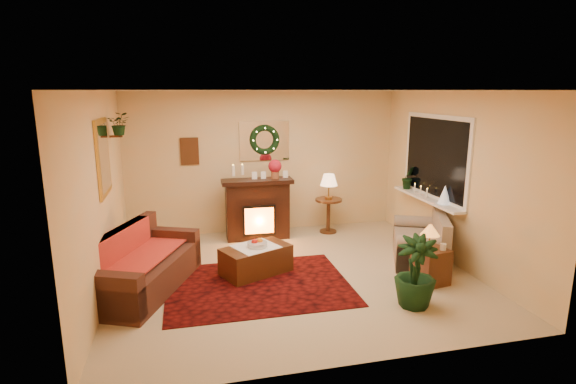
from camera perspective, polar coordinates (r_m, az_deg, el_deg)
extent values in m
plane|color=beige|center=(6.59, 0.71, -10.47)|extent=(5.00, 5.00, 0.00)
plane|color=white|center=(6.05, 0.78, 12.78)|extent=(5.00, 5.00, 0.00)
plane|color=#EFD88C|center=(8.36, -3.01, 3.80)|extent=(5.00, 5.00, 0.00)
plane|color=#EFD88C|center=(4.12, 8.40, -5.72)|extent=(5.00, 5.00, 0.00)
plane|color=#EFD88C|center=(6.10, -22.68, -0.52)|extent=(4.50, 4.50, 0.00)
plane|color=#EFD88C|center=(7.21, 20.42, 1.57)|extent=(4.50, 4.50, 0.00)
cube|color=maroon|center=(6.26, -3.80, -11.73)|extent=(2.47, 1.86, 0.01)
cube|color=#4C3621|center=(6.27, -17.83, -8.10)|extent=(1.52, 2.07, 0.82)
cube|color=#D20701|center=(6.42, -18.47, -7.42)|extent=(0.84, 1.36, 0.02)
cube|color=black|center=(8.00, -3.91, -2.11)|extent=(1.11, 0.37, 1.01)
sphere|color=#B01629|center=(7.91, -1.68, 3.30)|extent=(0.23, 0.23, 0.23)
cylinder|color=beige|center=(7.74, -6.97, 2.71)|extent=(0.06, 0.06, 0.18)
cylinder|color=beige|center=(7.81, -5.81, 2.83)|extent=(0.06, 0.06, 0.17)
cube|color=white|center=(8.28, -3.01, 6.51)|extent=(0.92, 0.02, 0.72)
torus|color=#194719|center=(8.24, -2.97, 6.62)|extent=(0.55, 0.11, 0.55)
cube|color=#381E11|center=(8.17, -12.39, 5.09)|extent=(0.32, 0.03, 0.48)
cube|color=gold|center=(6.31, -22.43, 4.08)|extent=(0.03, 0.84, 1.00)
imported|color=#194719|center=(7.00, -20.52, 6.82)|extent=(0.33, 0.28, 0.36)
cube|color=tan|center=(7.30, 16.41, -5.14)|extent=(1.21, 1.48, 0.75)
cube|color=white|center=(7.62, 18.20, 4.21)|extent=(0.03, 1.86, 1.36)
cube|color=black|center=(7.61, 18.10, 4.21)|extent=(0.02, 1.70, 1.22)
cube|color=white|center=(7.69, 17.18, -0.82)|extent=(0.22, 1.86, 0.04)
cone|color=silver|center=(7.30, 19.28, -0.29)|extent=(0.19, 0.19, 0.29)
imported|color=#0F3812|center=(8.23, 15.04, 1.72)|extent=(0.30, 0.24, 0.54)
cylinder|color=black|center=(8.41, 5.14, -2.98)|extent=(0.52, 0.52, 0.64)
cone|color=#FFC38C|center=(8.25, 5.20, 0.68)|extent=(0.32, 0.32, 0.48)
cube|color=black|center=(6.54, 17.67, -8.73)|extent=(0.46, 0.46, 0.50)
cone|color=orange|center=(6.38, 17.60, -4.74)|extent=(0.26, 0.26, 0.38)
cube|color=black|center=(6.57, -4.09, -8.58)|extent=(1.10, 0.88, 0.41)
cylinder|color=silver|center=(6.47, -3.92, -6.66)|extent=(0.28, 0.28, 0.07)
imported|color=#1F4D1B|center=(5.75, 15.89, -9.69)|extent=(1.93, 1.93, 2.67)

